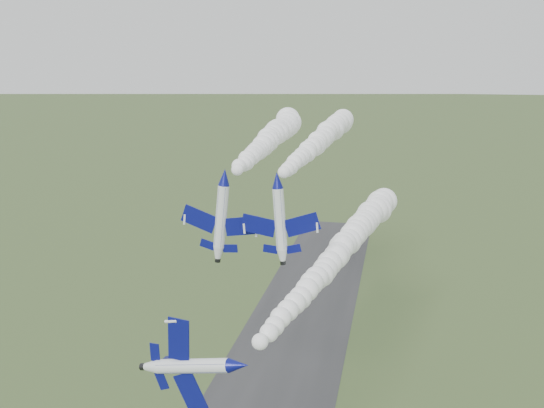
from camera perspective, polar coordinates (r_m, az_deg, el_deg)
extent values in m
cylinder|color=white|center=(61.80, -3.19, -14.93)|extent=(3.16, 8.56, 1.78)
cone|color=#0B0E64|center=(57.69, -5.49, -17.22)|extent=(2.12, 2.46, 1.78)
cone|color=white|center=(65.91, -1.28, -12.97)|extent=(2.05, 2.07, 1.78)
cylinder|color=black|center=(66.73, -0.94, -12.62)|extent=(0.99, 0.74, 0.90)
ellipsoid|color=black|center=(59.83, -3.59, -15.83)|extent=(1.65, 3.03, 1.19)
cube|color=#0B0E64|center=(61.41, -3.58, -12.09)|extent=(1.49, 2.55, 4.52)
cube|color=#0B0E64|center=(63.71, -2.42, -17.03)|extent=(1.49, 2.55, 4.52)
cube|color=#0B0E64|center=(64.60, -1.89, -12.01)|extent=(0.70, 1.17, 1.97)
cube|color=#0B0E64|center=(65.78, -1.31, -14.56)|extent=(0.70, 1.17, 1.97)
cube|color=#0B0E64|center=(64.41, -0.62, -13.37)|extent=(2.41, 1.94, 0.58)
cylinder|color=white|center=(84.14, -4.50, 2.53)|extent=(1.99, 9.04, 1.76)
cone|color=#0B0E64|center=(78.87, -5.77, 1.75)|extent=(1.82, 2.40, 1.76)
cone|color=white|center=(89.26, -3.43, 3.19)|extent=(1.81, 1.97, 1.76)
cylinder|color=black|center=(90.27, -3.23, 3.32)|extent=(0.91, 0.66, 0.89)
ellipsoid|color=black|center=(81.85, -4.97, 2.63)|extent=(1.25, 3.11, 1.17)
cube|color=#0B0E64|center=(85.93, -6.37, 2.84)|extent=(4.98, 2.69, 0.65)
cube|color=#0B0E64|center=(84.13, -2.26, 2.22)|extent=(4.98, 2.69, 0.65)
cube|color=#0B0E64|center=(88.83, -4.66, 3.24)|extent=(2.17, 1.23, 0.32)
cube|color=#0B0E64|center=(87.91, -2.54, 2.93)|extent=(2.17, 1.23, 0.32)
cube|color=#0B0E64|center=(87.83, -3.58, 3.94)|extent=(0.41, 1.72, 2.36)
cylinder|color=white|center=(81.50, 0.49, 2.25)|extent=(1.72, 8.58, 1.64)
cone|color=#0B0E64|center=(76.31, -0.28, 1.46)|extent=(1.66, 2.26, 1.64)
cone|color=white|center=(86.52, 1.15, 2.92)|extent=(1.65, 1.85, 1.64)
cylinder|color=black|center=(87.50, 1.27, 3.05)|extent=(0.83, 0.62, 0.83)
ellipsoid|color=black|center=(79.28, 0.16, 2.35)|extent=(1.12, 2.95, 1.09)
cube|color=#0B0E64|center=(82.97, -1.46, 2.19)|extent=(4.71, 2.50, 0.48)
cube|color=#0B0E64|center=(81.76, 2.71, 2.32)|extent=(4.71, 2.50, 0.48)
cube|color=#0B0E64|center=(85.95, -0.03, 2.78)|extent=(2.05, 1.14, 0.25)
cube|color=#0B0E64|center=(85.33, 2.12, 2.85)|extent=(2.05, 1.14, 0.25)
cube|color=#0B0E64|center=(85.17, 0.95, 3.66)|extent=(0.30, 1.63, 2.25)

